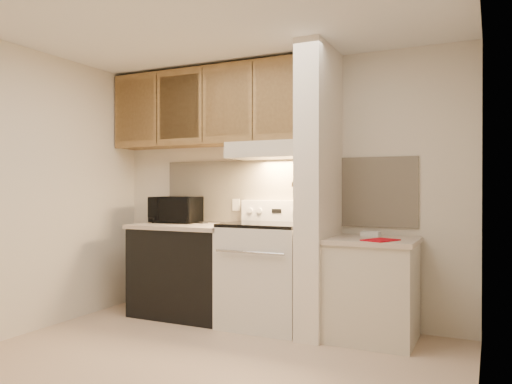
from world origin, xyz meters
The scene contains 50 objects.
floor centered at (0.00, 0.00, 0.00)m, with size 3.60×3.60×0.00m, color #CBAE93.
ceiling centered at (0.00, 0.00, 2.50)m, with size 3.60×3.60×0.00m, color white.
wall_back centered at (0.00, 1.50, 1.25)m, with size 3.60×0.02×2.50m, color beige.
wall_left centered at (-1.80, 0.00, 1.25)m, with size 0.02×3.00×2.50m, color beige.
wall_right centered at (1.80, 0.00, 1.25)m, with size 0.02×3.00×2.50m, color beige.
backsplash centered at (0.00, 1.49, 1.24)m, with size 2.60×0.02×0.63m, color beige.
range_body centered at (0.00, 1.16, 0.46)m, with size 0.76×0.65×0.92m, color silver.
oven_window centered at (0.00, 0.84, 0.50)m, with size 0.50×0.01×0.30m, color black.
oven_handle centered at (0.00, 0.80, 0.72)m, with size 0.02×0.02×0.65m, color silver.
cooktop centered at (0.00, 1.16, 0.94)m, with size 0.74×0.64×0.03m, color black.
range_backguard centered at (0.00, 1.44, 1.05)m, with size 0.76×0.08×0.20m, color silver.
range_display centered at (0.00, 1.40, 1.05)m, with size 0.10×0.01×0.04m, color black.
range_knob_left_outer centered at (-0.28, 1.40, 1.05)m, with size 0.05×0.05×0.02m, color silver.
range_knob_left_inner centered at (-0.18, 1.40, 1.05)m, with size 0.05×0.05×0.02m, color silver.
range_knob_right_inner centered at (0.18, 1.40, 1.05)m, with size 0.05×0.05×0.02m, color silver.
range_knob_right_outer centered at (0.28, 1.40, 1.05)m, with size 0.05×0.05×0.02m, color silver.
dishwasher_front centered at (-0.88, 1.17, 0.43)m, with size 1.00×0.63×0.87m, color black.
left_countertop centered at (-0.88, 1.17, 0.89)m, with size 1.04×0.67×0.04m, color beige.
spoon_rest centered at (-0.85, 1.36, 0.92)m, with size 0.21×0.07×0.01m, color black.
teal_jar centered at (-1.23, 1.39, 0.96)m, with size 0.09×0.09×0.10m, color #286F61.
outlet centered at (-0.48, 1.48, 1.10)m, with size 0.08×0.01×0.12m, color beige.
microwave centered at (-1.10, 1.31, 1.05)m, with size 0.49×0.33×0.27m, color black.
partition_pillar centered at (0.51, 1.15, 1.25)m, with size 0.22×0.70×2.50m, color white.
pillar_trim centered at (0.39, 1.15, 1.30)m, with size 0.01×0.70×0.04m, color olive.
knife_strip centered at (0.39, 1.10, 1.32)m, with size 0.02×0.42×0.04m, color black.
knife_blade_a centered at (0.38, 0.94, 1.22)m, with size 0.01×0.04×0.16m, color silver.
knife_handle_a centered at (0.38, 0.93, 1.37)m, with size 0.02×0.02×0.10m, color black.
knife_blade_b centered at (0.38, 1.01, 1.21)m, with size 0.01×0.04×0.18m, color silver.
knife_handle_b centered at (0.38, 1.01, 1.37)m, with size 0.02×0.02×0.10m, color black.
knife_blade_c centered at (0.38, 1.11, 1.20)m, with size 0.01×0.04×0.20m, color silver.
knife_handle_c centered at (0.38, 1.09, 1.37)m, with size 0.02×0.02×0.10m, color black.
knife_blade_d centered at (0.38, 1.18, 1.22)m, with size 0.01×0.04×0.16m, color silver.
knife_handle_d centered at (0.38, 1.17, 1.37)m, with size 0.02×0.02×0.10m, color black.
knife_blade_e centered at (0.38, 1.27, 1.21)m, with size 0.01×0.04×0.18m, color silver.
knife_handle_e centered at (0.38, 1.26, 1.37)m, with size 0.02×0.02×0.10m, color black.
oven_mitt centered at (0.38, 1.32, 1.16)m, with size 0.03×0.10×0.24m, color gray.
right_cab_base centered at (0.97, 1.15, 0.40)m, with size 0.70×0.60×0.81m, color beige.
right_countertop centered at (0.97, 1.15, 0.83)m, with size 0.74×0.64×0.04m, color beige.
red_folder centered at (1.07, 1.00, 0.85)m, with size 0.20×0.27×0.01m, color #B4040F.
white_box centered at (0.92, 1.33, 0.87)m, with size 0.16×0.10×0.04m, color white.
range_hood centered at (0.00, 1.28, 1.62)m, with size 0.78×0.44×0.15m, color beige.
hood_lip centered at (0.00, 1.07, 1.58)m, with size 0.78×0.04×0.06m, color beige.
upper_cabinets centered at (-0.69, 1.32, 2.08)m, with size 2.18×0.33×0.77m, color olive.
cab_door_a centered at (-1.51, 1.17, 2.08)m, with size 0.46×0.01×0.63m, color olive.
cab_gap_a centered at (-1.23, 1.16, 2.08)m, with size 0.01×0.01×0.73m, color black.
cab_door_b centered at (-0.96, 1.17, 2.08)m, with size 0.46×0.01×0.63m, color olive.
cab_gap_b centered at (-0.69, 1.16, 2.08)m, with size 0.01×0.01×0.73m, color black.
cab_door_c centered at (-0.42, 1.17, 2.08)m, with size 0.46×0.01×0.63m, color olive.
cab_gap_c centered at (-0.14, 1.16, 2.08)m, with size 0.01×0.01×0.73m, color black.
cab_door_d centered at (0.13, 1.17, 2.08)m, with size 0.46×0.01×0.63m, color olive.
Camera 1 is at (1.88, -3.02, 1.27)m, focal length 35.00 mm.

